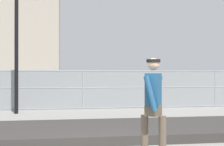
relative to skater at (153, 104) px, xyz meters
name	(u,v)px	position (x,y,z in m)	size (l,w,h in m)	color
gravel_berm	(96,131)	(-0.66, 3.26, -1.02)	(13.70, 2.84, 0.23)	#33302D
skater	(153,104)	(0.00, 0.00, 0.00)	(0.68, 0.62, 1.86)	gray
chain_fence	(83,90)	(-0.66, 9.38, -0.21)	(26.79, 0.06, 1.85)	gray
street_lamp	(16,19)	(-3.52, 8.20, 2.84)	(0.44, 0.44, 6.33)	black
parked_car_near	(33,89)	(-3.26, 12.42, -0.30)	(4.43, 2.01, 1.66)	black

